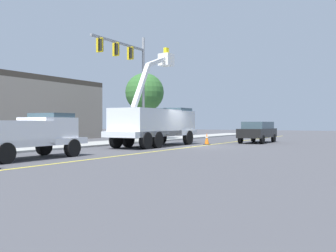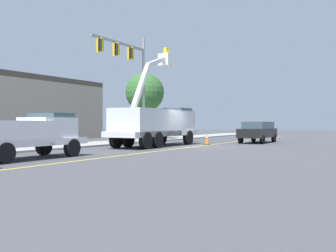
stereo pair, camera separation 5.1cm
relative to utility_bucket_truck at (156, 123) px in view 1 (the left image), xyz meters
The scene contains 10 objects.
ground 3.13m from the utility_bucket_truck, 69.42° to the right, with size 120.00×120.00×0.00m, color #47474C.
sidewalk_far_side 5.12m from the utility_bucket_truck, 85.29° to the left, with size 60.00×3.60×0.12m, color #9E9E99.
lane_centre_stripe 3.13m from the utility_bucket_truck, 69.42° to the right, with size 50.00×0.16×0.01m, color yellow.
utility_bucket_truck is the anchor object (origin of this frame).
service_pickup_truck 10.98m from the utility_bucket_truck, behind, with size 5.74×2.52×2.06m.
passing_minivan 9.24m from the utility_bucket_truck, 26.88° to the right, with size 4.93×2.25×1.69m.
traffic_cone_mid_front 4.41m from the utility_bucket_truck, 27.11° to the right, with size 0.40×0.40×0.86m.
traffic_signal_mast 6.19m from the utility_bucket_truck, 63.73° to the left, with size 6.60×0.84×8.68m.
commercial_building_backdrop 15.78m from the utility_bucket_truck, 93.53° to the left, with size 19.35×7.59×5.85m.
street_tree_right 9.61m from the utility_bucket_truck, 42.22° to the left, with size 3.56×3.56×6.19m.
Camera 1 is at (-22.57, -13.06, 1.60)m, focal length 41.50 mm.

